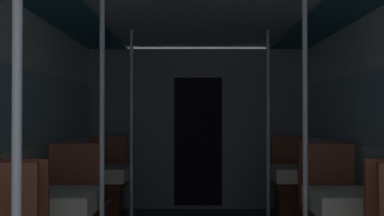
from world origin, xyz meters
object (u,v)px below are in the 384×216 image
Objects in this scene: support_pole_left_0 at (14,162)px; dining_table_left_2 at (94,176)px; dining_table_right_2 at (301,176)px; support_pole_right_1 at (303,140)px; dining_table_right_1 at (356,205)px; dining_table_left_1 at (47,205)px; support_pole_right_2 at (266,132)px; chair_left_far_2 at (104,197)px; support_pole_left_1 at (100,140)px; chair_right_far_2 at (290,197)px; support_pole_left_2 at (129,132)px.

support_pole_left_0 reaches higher than dining_table_left_2.
support_pole_right_1 is at bearing -101.46° from dining_table_right_2.
dining_table_left_1 is at bearing 180.00° from dining_table_right_1.
dining_table_left_1 is 2.61m from support_pole_right_2.
chair_left_far_2 is 0.47× the size of support_pole_right_2.
support_pole_right_2 is (1.80, -0.64, 0.77)m from chair_left_far_2.
support_pole_left_1 is 1.92m from dining_table_left_2.
support_pole_right_2 is (1.80, 0.00, 0.46)m from dining_table_left_2.
dining_table_right_1 is at bearing 0.00° from support_pole_right_1.
dining_table_right_1 is at bearing 90.00° from chair_right_far_2.
support_pole_left_1 is 1.86m from dining_table_right_1.
dining_table_left_2 is 1.00× the size of dining_table_right_1.
support_pole_right_2 reaches higher than chair_left_far_2.
support_pole_right_1 is at bearing -51.95° from support_pole_left_2.
dining_table_left_2 is 2.61m from support_pole_right_1.
dining_table_right_1 is at bearing 0.00° from support_pole_left_1.
dining_table_right_2 is at bearing 45.42° from support_pole_left_1.
support_pole_left_0 reaches higher than chair_left_far_2.
support_pole_left_0 is at bearing -116.23° from dining_table_right_2.
support_pole_right_2 is at bearing 160.39° from chair_left_far_2.
support_pole_left_2 reaches higher than dining_table_left_1.
dining_table_left_1 is 0.33× the size of support_pole_left_2.
dining_table_left_2 is 0.71m from chair_left_far_2.
support_pole_left_2 is 1.00× the size of support_pole_right_1.
dining_table_left_2 is at bearing 139.91° from dining_table_right_1.
chair_right_far_2 is (2.17, 2.47, -0.31)m from dining_table_left_1.
dining_table_left_2 is 1.86m from support_pole_right_2.
chair_left_far_2 and chair_right_far_2 have the same top height.
chair_left_far_2 is 2.06m from support_pole_right_2.
dining_table_right_2 is (2.17, 0.00, 0.00)m from dining_table_left_2.
support_pole_left_2 and support_pole_right_1 have the same top height.
support_pole_left_1 reaches higher than dining_table_right_2.
support_pole_right_2 is at bearing 180.00° from dining_table_right_2.
support_pole_left_0 is 1.00× the size of support_pole_right_2.
support_pole_left_2 reaches higher than dining_table_right_1.
chair_right_far_2 is at bearing 90.00° from dining_table_right_2.
support_pole_right_1 is 1.00× the size of support_pole_right_2.
dining_table_right_1 is (1.80, 1.83, -0.46)m from support_pole_left_0.
dining_table_left_2 is (0.00, 1.83, 0.00)m from dining_table_left_1.
support_pole_left_1 is 2.14× the size of chair_right_far_2.
support_pole_left_2 is 2.32m from support_pole_right_1.
dining_table_left_2 and dining_table_right_1 have the same top height.
chair_left_far_2 is at bearing 131.33° from dining_table_right_1.
support_pole_left_0 is 2.32m from support_pole_right_1.
chair_right_far_2 is at bearing 53.90° from support_pole_left_1.
dining_table_right_2 is at bearing 78.54° from support_pole_right_1.
chair_right_far_2 is at bearing 90.00° from dining_table_right_1.
dining_table_right_2 is (0.37, 1.83, -0.46)m from support_pole_right_1.
dining_table_left_1 is 3.31m from chair_right_far_2.
support_pole_right_2 is at bearing 90.00° from support_pole_right_1.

